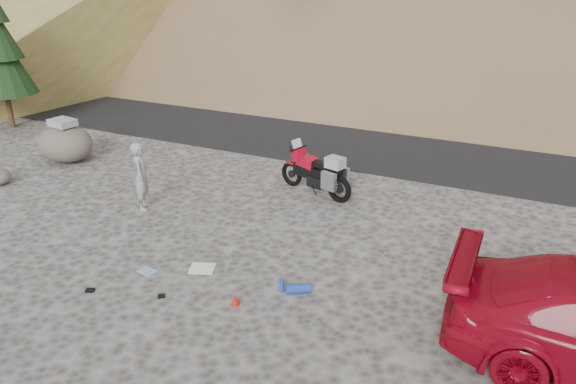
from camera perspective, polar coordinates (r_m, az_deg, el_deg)
name	(u,v)px	position (r m, az deg, el deg)	size (l,w,h in m)	color
ground	(198,242)	(12.32, -9.17, -4.99)	(140.00, 140.00, 0.00)	#3D3A38
road	(343,133)	(19.81, 5.63, 6.01)	(120.00, 7.00, 0.05)	black
motorcycle	(318,174)	(14.32, 3.09, 1.89)	(2.23, 1.03, 1.36)	black
man	(145,208)	(14.18, -14.32, -1.58)	(0.61, 0.40, 1.67)	#9A9B9F
boulder	(66,143)	(18.01, -21.65, 4.63)	(2.08, 1.93, 1.27)	#504C45
gear_white_cloth	(202,268)	(11.29, -8.71, -7.67)	(0.49, 0.43, 0.02)	white
gear_blue_mat	(298,289)	(10.39, 1.07, -9.79)	(0.18, 0.18, 0.45)	#1C40A8
gear_bottle	(282,286)	(10.41, -0.65, -9.51)	(0.09, 0.09, 0.25)	#1C40A8
gear_funnel	(235,300)	(10.11, -5.39, -10.83)	(0.16, 0.16, 0.20)	red
gear_glove_a	(90,290)	(11.08, -19.47, -9.39)	(0.15, 0.11, 0.04)	black
gear_glove_b	(161,296)	(10.56, -12.74, -10.28)	(0.12, 0.09, 0.04)	black
gear_blue_cloth	(147,271)	(11.42, -14.13, -7.80)	(0.34, 0.25, 0.01)	#81A1C8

